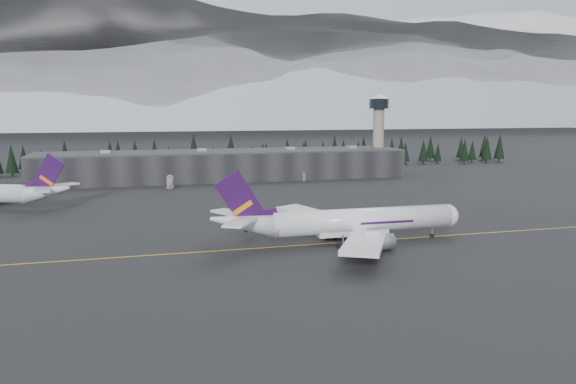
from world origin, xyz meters
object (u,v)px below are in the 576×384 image
object	(u,v)px
jet_main	(342,222)
terminal	(225,165)
gse_vehicle_a	(170,187)
gse_vehicle_b	(304,180)
control_tower	(379,125)

from	to	relation	value
jet_main	terminal	bearing A→B (deg)	93.53
gse_vehicle_a	gse_vehicle_b	distance (m)	58.51
jet_main	gse_vehicle_a	size ratio (longest dim) A/B	10.60
jet_main	gse_vehicle_b	bearing A→B (deg)	77.78
terminal	control_tower	world-z (taller)	control_tower
control_tower	jet_main	size ratio (longest dim) A/B	0.63
gse_vehicle_b	gse_vehicle_a	bearing A→B (deg)	-106.75
terminal	control_tower	bearing A→B (deg)	2.29
control_tower	jet_main	xyz separation A→B (m)	(-68.44, -130.64, -18.41)
control_tower	gse_vehicle_b	world-z (taller)	control_tower
terminal	jet_main	world-z (taller)	jet_main
jet_main	gse_vehicle_a	world-z (taller)	jet_main
terminal	gse_vehicle_a	distance (m)	37.75
control_tower	gse_vehicle_b	xyz separation A→B (m)	(-43.18, -19.53, -22.75)
jet_main	gse_vehicle_a	distance (m)	105.71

